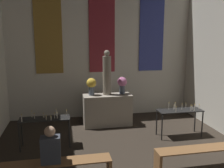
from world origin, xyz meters
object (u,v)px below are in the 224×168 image
at_px(pew_back_left, 57,168).
at_px(pew_back_right, 203,153).
at_px(flower_vase_left, 91,85).
at_px(statue, 107,74).
at_px(person_seated, 51,147).
at_px(altar, 107,109).
at_px(candle_rack_right, 180,113).
at_px(flower_vase_right, 122,84).
at_px(candle_rack_left, 45,122).

height_order(pew_back_left, pew_back_right, same).
bearing_deg(flower_vase_left, statue, 0.00).
height_order(flower_vase_left, person_seated, flower_vase_left).
relative_size(altar, candle_rack_right, 1.20).
distance_m(flower_vase_left, person_seated, 3.30).
relative_size(statue, pew_back_left, 0.67).
distance_m(flower_vase_right, candle_rack_left, 2.74).
bearing_deg(pew_back_left, flower_vase_left, 71.58).
distance_m(altar, candle_rack_left, 2.25).
distance_m(candle_rack_right, person_seated, 3.85).
height_order(altar, pew_back_left, altar).
height_order(flower_vase_left, candle_rack_right, flower_vase_left).
distance_m(statue, candle_rack_left, 2.45).
bearing_deg(candle_rack_right, flower_vase_right, 135.63).
bearing_deg(candle_rack_left, flower_vase_right, 29.66).
bearing_deg(candle_rack_left, candle_rack_right, 0.01).
distance_m(statue, candle_rack_right, 2.45).
bearing_deg(altar, statue, 90.00).
height_order(altar, flower_vase_left, flower_vase_left).
relative_size(flower_vase_right, person_seated, 0.76).
bearing_deg(flower_vase_right, candle_rack_right, -44.37).
xyz_separation_m(pew_back_right, person_seated, (-3.11, 0.00, 0.43)).
distance_m(candle_rack_left, pew_back_left, 1.80).
height_order(candle_rack_left, candle_rack_right, candle_rack_right).
bearing_deg(pew_back_right, flower_vase_right, 108.42).
height_order(statue, candle_rack_right, statue).
distance_m(pew_back_left, person_seated, 0.44).
relative_size(candle_rack_left, person_seated, 1.77).
relative_size(statue, person_seated, 1.95).
bearing_deg(altar, flower_vase_left, 180.00).
relative_size(candle_rack_left, pew_back_right, 0.61).
bearing_deg(pew_back_left, candle_rack_left, 100.33).
relative_size(statue, candle_rack_right, 1.10).
distance_m(flower_vase_left, candle_rack_left, 1.98).
bearing_deg(pew_back_right, flower_vase_left, 123.06).
xyz_separation_m(flower_vase_left, candle_rack_right, (2.32, -1.31, -0.65)).
xyz_separation_m(pew_back_left, pew_back_right, (3.01, 0.00, 0.00)).
bearing_deg(flower_vase_left, pew_back_right, -56.94).
relative_size(flower_vase_left, pew_back_right, 0.26).
xyz_separation_m(statue, pew_back_right, (1.50, -3.06, -1.29)).
height_order(statue, flower_vase_right, statue).
distance_m(statue, person_seated, 3.56).
height_order(altar, person_seated, person_seated).
bearing_deg(pew_back_right, statue, 116.20).
relative_size(candle_rack_left, candle_rack_right, 1.00).
distance_m(flower_vase_right, pew_back_left, 3.78).
xyz_separation_m(candle_rack_right, pew_back_left, (-3.33, -1.74, -0.32)).
bearing_deg(candle_rack_left, altar, 35.80).
xyz_separation_m(candle_rack_right, person_seated, (-3.43, -1.74, 0.12)).
height_order(pew_back_left, person_seated, person_seated).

